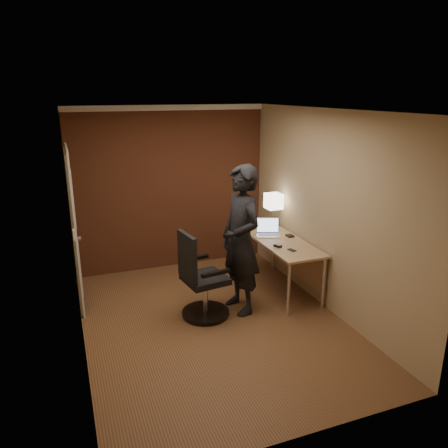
{
  "coord_description": "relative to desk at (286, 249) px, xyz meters",
  "views": [
    {
      "loc": [
        -1.55,
        -4.48,
        2.69
      ],
      "look_at": [
        0.35,
        0.55,
        1.05
      ],
      "focal_mm": 35.0,
      "sensor_mm": 36.0,
      "label": 1
    }
  ],
  "objects": [
    {
      "name": "room",
      "position": [
        -1.53,
        1.02,
        0.77
      ],
      "size": [
        4.0,
        4.0,
        4.0
      ],
      "color": "brown",
      "rests_on": "ground"
    },
    {
      "name": "desk_lamp",
      "position": [
        0.06,
        0.52,
        0.55
      ],
      "size": [
        0.22,
        0.22,
        0.54
      ],
      "color": "silver",
      "rests_on": "desk"
    },
    {
      "name": "office_chair",
      "position": [
        -1.36,
        -0.35,
        -0.12
      ],
      "size": [
        0.59,
        0.65,
        1.08
      ],
      "color": "black",
      "rests_on": "ground"
    },
    {
      "name": "desk",
      "position": [
        0.0,
        0.0,
        0.0
      ],
      "size": [
        0.6,
        1.5,
        0.73
      ],
      "color": "tan",
      "rests_on": "ground"
    },
    {
      "name": "person",
      "position": [
        -0.82,
        -0.34,
        0.33
      ],
      "size": [
        0.54,
        0.74,
        1.87
      ],
      "primitive_type": "imported",
      "rotation": [
        0.0,
        0.0,
        -1.42
      ],
      "color": "black",
      "rests_on": "ground"
    },
    {
      "name": "phone",
      "position": [
        -0.13,
        -0.39,
        0.13
      ],
      "size": [
        0.09,
        0.13,
        0.01
      ],
      "primitive_type": "cube",
      "rotation": [
        0.0,
        0.0,
        0.26
      ],
      "color": "black",
      "rests_on": "desk"
    },
    {
      "name": "wallet",
      "position": [
        0.12,
        0.11,
        0.14
      ],
      "size": [
        0.1,
        0.11,
        0.02
      ],
      "primitive_type": "cube",
      "rotation": [
        0.0,
        0.0,
        0.05
      ],
      "color": "black",
      "rests_on": "desk"
    },
    {
      "name": "laptop",
      "position": [
        -0.13,
        0.31,
        0.19
      ],
      "size": [
        0.4,
        0.36,
        0.23
      ],
      "color": "silver",
      "rests_on": "desk"
    },
    {
      "name": "mouse",
      "position": [
        -0.24,
        -0.21,
        0.14
      ],
      "size": [
        0.1,
        0.12,
        0.03
      ],
      "primitive_type": "cube",
      "rotation": [
        0.0,
        0.0,
        0.42
      ],
      "color": "black",
      "rests_on": "desk"
    }
  ]
}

